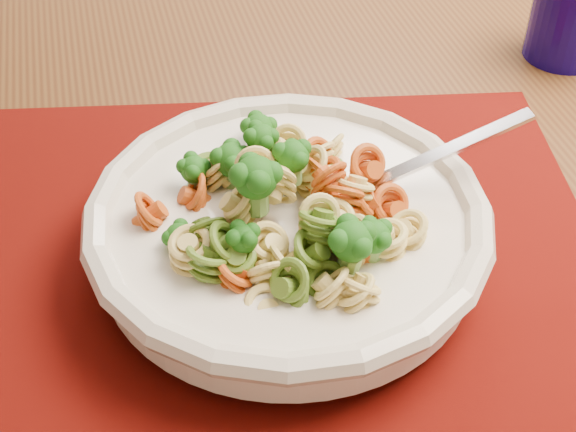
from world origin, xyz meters
name	(u,v)px	position (x,y,z in m)	size (l,w,h in m)	color
dining_table	(268,211)	(-0.60, -0.27, 0.61)	(1.49, 1.01, 0.70)	#503116
placemat	(258,252)	(-0.65, -0.41, 0.70)	(0.49, 0.38, 0.00)	#520A03
pasta_bowl	(288,225)	(-0.63, -0.42, 0.73)	(0.28, 0.28, 0.05)	silver
pasta_broccoli_heap	(288,209)	(-0.63, -0.42, 0.74)	(0.24, 0.24, 0.06)	#CDBD65
fork	(350,193)	(-0.59, -0.42, 0.74)	(0.19, 0.02, 0.01)	silver
tumbler	(573,11)	(-0.29, -0.23, 0.74)	(0.08, 0.08, 0.09)	#0F045D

